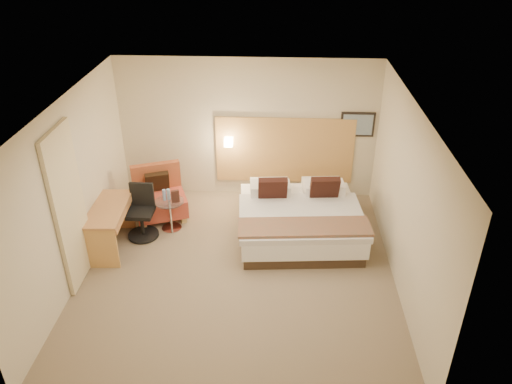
{
  "coord_description": "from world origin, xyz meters",
  "views": [
    {
      "loc": [
        0.6,
        -6.15,
        4.92
      ],
      "look_at": [
        0.26,
        0.56,
        1.11
      ],
      "focal_mm": 35.0,
      "sensor_mm": 36.0,
      "label": 1
    }
  ],
  "objects_px": {
    "desk_chair": "(142,216)",
    "bed": "(299,219)",
    "lounge_chair": "(160,197)",
    "side_table": "(170,213)",
    "desk": "(110,216)"
  },
  "relations": [
    {
      "from": "lounge_chair",
      "to": "bed",
      "type": "bearing_deg",
      "value": -11.67
    },
    {
      "from": "side_table",
      "to": "desk_chair",
      "type": "bearing_deg",
      "value": -154.19
    },
    {
      "from": "desk",
      "to": "desk_chair",
      "type": "height_order",
      "value": "desk_chair"
    },
    {
      "from": "lounge_chair",
      "to": "desk",
      "type": "height_order",
      "value": "lounge_chair"
    },
    {
      "from": "bed",
      "to": "desk_chair",
      "type": "bearing_deg",
      "value": -176.95
    },
    {
      "from": "bed",
      "to": "desk",
      "type": "relative_size",
      "value": 1.76
    },
    {
      "from": "lounge_chair",
      "to": "desk",
      "type": "relative_size",
      "value": 0.89
    },
    {
      "from": "side_table",
      "to": "desk",
      "type": "distance_m",
      "value": 1.06
    },
    {
      "from": "side_table",
      "to": "lounge_chair",
      "type": "bearing_deg",
      "value": 122.34
    },
    {
      "from": "side_table",
      "to": "desk",
      "type": "relative_size",
      "value": 0.53
    },
    {
      "from": "bed",
      "to": "side_table",
      "type": "distance_m",
      "value": 2.24
    },
    {
      "from": "bed",
      "to": "side_table",
      "type": "height_order",
      "value": "bed"
    },
    {
      "from": "desk_chair",
      "to": "bed",
      "type": "bearing_deg",
      "value": 3.05
    },
    {
      "from": "desk",
      "to": "desk_chair",
      "type": "distance_m",
      "value": 0.59
    },
    {
      "from": "lounge_chair",
      "to": "desk_chair",
      "type": "distance_m",
      "value": 0.68
    }
  ]
}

